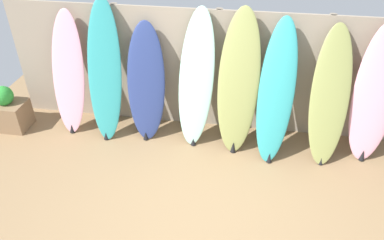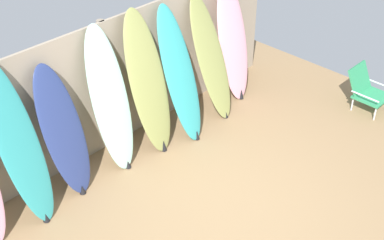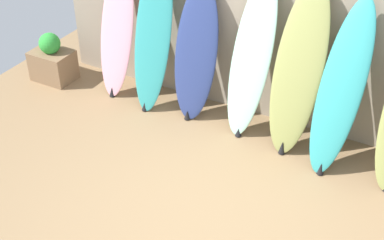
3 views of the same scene
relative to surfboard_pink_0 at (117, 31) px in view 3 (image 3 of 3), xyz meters
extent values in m
plane|color=#8E704C|center=(2.09, -1.65, -0.87)|extent=(7.68, 7.68, 0.00)
cube|color=gray|center=(2.09, 0.35, 0.03)|extent=(6.08, 0.04, 1.80)
cylinder|color=gray|center=(-0.79, 0.39, 0.03)|extent=(0.10, 0.10, 1.80)
cylinder|color=gray|center=(0.65, 0.39, 0.03)|extent=(0.10, 0.10, 1.80)
cylinder|color=gray|center=(2.09, 0.39, 0.03)|extent=(0.10, 0.10, 1.80)
ellipsoid|color=pink|center=(0.00, 0.00, 0.01)|extent=(0.49, 0.52, 1.76)
cone|color=black|center=(0.00, -0.22, -0.79)|extent=(0.08, 0.08, 0.13)
ellipsoid|color=teal|center=(0.57, -0.02, 0.11)|extent=(0.53, 0.69, 1.94)
cone|color=black|center=(0.57, -0.30, -0.80)|extent=(0.08, 0.08, 0.11)
ellipsoid|color=navy|center=(1.14, 0.01, -0.04)|extent=(0.59, 0.59, 1.66)
cone|color=black|center=(1.14, -0.22, -0.80)|extent=(0.08, 0.08, 0.12)
ellipsoid|color=#9ED6BC|center=(1.85, 0.01, 0.07)|extent=(0.56, 0.65, 1.88)
cone|color=black|center=(1.85, -0.24, -0.80)|extent=(0.08, 0.08, 0.10)
ellipsoid|color=olive|center=(2.42, -0.05, 0.10)|extent=(0.57, 0.63, 1.92)
cone|color=black|center=(2.42, -0.31, -0.78)|extent=(0.08, 0.08, 0.16)
ellipsoid|color=teal|center=(2.92, -0.13, 0.05)|extent=(0.53, 0.81, 1.83)
cone|color=black|center=(2.92, -0.45, -0.79)|extent=(0.08, 0.08, 0.14)
cube|color=#846647|center=(-0.98, -0.21, -0.65)|extent=(0.55, 0.42, 0.42)
sphere|color=green|center=(-0.98, -0.21, -0.32)|extent=(0.29, 0.29, 0.29)
camera|label=1|loc=(2.50, -4.46, 2.46)|focal=35.00mm
camera|label=2|loc=(-1.43, -4.57, 3.61)|focal=50.00mm
camera|label=3|loc=(3.81, -5.03, 2.93)|focal=50.00mm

